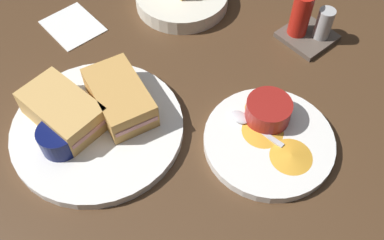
% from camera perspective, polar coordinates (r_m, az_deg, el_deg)
% --- Properties ---
extents(ground_plane, '(1.10, 1.10, 0.03)m').
position_cam_1_polar(ground_plane, '(0.76, -5.73, 2.93)').
color(ground_plane, '#4C331E').
extents(plate_sandwich_main, '(0.27, 0.27, 0.02)m').
position_cam_1_polar(plate_sandwich_main, '(0.71, -12.32, -1.09)').
color(plate_sandwich_main, white).
rests_on(plate_sandwich_main, ground_plane).
extents(sandwich_half_near, '(0.14, 0.10, 0.05)m').
position_cam_1_polar(sandwich_half_near, '(0.70, -9.52, 2.98)').
color(sandwich_half_near, tan).
rests_on(sandwich_half_near, plate_sandwich_main).
extents(sandwich_half_far, '(0.14, 0.09, 0.05)m').
position_cam_1_polar(sandwich_half_far, '(0.70, -16.70, 1.22)').
color(sandwich_half_far, tan).
rests_on(sandwich_half_far, plate_sandwich_main).
extents(ramekin_dark_sauce, '(0.06, 0.06, 0.04)m').
position_cam_1_polar(ramekin_dark_sauce, '(0.67, -17.19, -2.29)').
color(ramekin_dark_sauce, '#0C144C').
rests_on(ramekin_dark_sauce, plate_sandwich_main).
extents(spoon_by_dark_ramekin, '(0.05, 0.10, 0.01)m').
position_cam_1_polar(spoon_by_dark_ramekin, '(0.71, -14.19, -0.17)').
color(spoon_by_dark_ramekin, silver).
rests_on(spoon_by_dark_ramekin, plate_sandwich_main).
extents(plate_chips_companion, '(0.20, 0.20, 0.02)m').
position_cam_1_polar(plate_chips_companion, '(0.69, 10.09, -2.79)').
color(plate_chips_companion, white).
rests_on(plate_chips_companion, ground_plane).
extents(ramekin_light_gravy, '(0.07, 0.07, 0.04)m').
position_cam_1_polar(ramekin_light_gravy, '(0.69, 10.05, 1.27)').
color(ramekin_light_gravy, maroon).
rests_on(ramekin_light_gravy, plate_chips_companion).
extents(spoon_by_gravy_ramekin, '(0.10, 0.03, 0.01)m').
position_cam_1_polar(spoon_by_gravy_ramekin, '(0.69, 7.19, -0.22)').
color(spoon_by_gravy_ramekin, silver).
rests_on(spoon_by_gravy_ramekin, plate_chips_companion).
extents(plantain_chip_scatter, '(0.17, 0.12, 0.01)m').
position_cam_1_polar(plantain_chip_scatter, '(0.69, 10.66, -1.41)').
color(plantain_chip_scatter, gold).
rests_on(plantain_chip_scatter, plate_chips_companion).
extents(condiment_caddy, '(0.09, 0.09, 0.10)m').
position_cam_1_polar(condiment_caddy, '(0.84, 15.07, 12.16)').
color(condiment_caddy, brown).
rests_on(condiment_caddy, ground_plane).
extents(paper_napkin_folded, '(0.11, 0.09, 0.00)m').
position_cam_1_polar(paper_napkin_folded, '(0.89, -15.48, 11.92)').
color(paper_napkin_folded, white).
rests_on(paper_napkin_folded, ground_plane).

